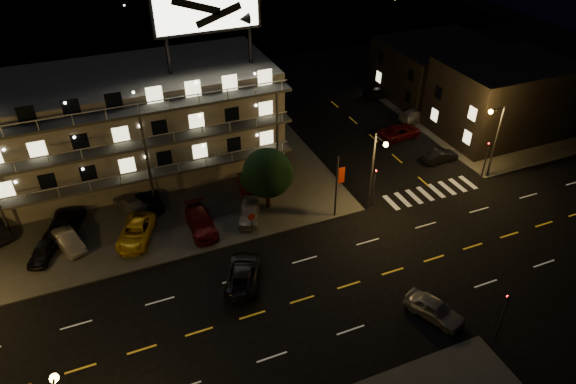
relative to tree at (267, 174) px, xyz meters
name	(u,v)px	position (x,y,z in m)	size (l,w,h in m)	color
ground	(326,292)	(0.22, -12.01, -3.73)	(140.00, 140.00, 0.00)	black
curb_nw	(108,194)	(-13.78, 7.99, -3.65)	(44.00, 24.00, 0.15)	#3C3D3A
curb_ne	(471,117)	(30.22, 7.99, -3.65)	(16.00, 24.00, 0.15)	#3C3D3A
motel	(134,122)	(-9.72, 11.87, 1.61)	(28.00, 13.80, 18.10)	gray
side_bldg_front	(501,99)	(30.21, 3.99, 0.52)	(14.06, 10.00, 8.50)	black
side_bldg_back	(437,69)	(30.21, 15.99, -0.23)	(14.06, 12.00, 7.00)	black
streetlight_nc	(375,165)	(8.72, -4.07, 1.23)	(0.44, 1.92, 8.00)	#2D2D30
streetlight_ne	(495,135)	(22.36, -3.71, 1.23)	(1.92, 0.44, 8.00)	#2D2D30
signal_nw	(374,183)	(9.22, -3.51, -1.16)	(0.20, 0.27, 4.60)	#2D2D30
signal_sw	(504,313)	(9.22, -20.51, -1.16)	(0.20, 0.27, 4.60)	#2D2D30
signal_ne	(487,156)	(22.22, -3.51, -1.16)	(0.27, 0.20, 4.60)	#2D2D30
banner_north	(337,185)	(5.31, -3.61, -0.30)	(0.83, 0.16, 6.40)	#2D2D30
stop_sign	(251,221)	(-2.78, -3.44, -2.02)	(0.91, 0.11, 2.61)	#2D2D30
tree	(267,174)	(0.00, 0.00, 0.00)	(4.78, 4.61, 6.02)	black
lot_car_0	(43,252)	(-19.67, 0.40, -2.94)	(1.52, 3.77, 1.29)	black
lot_car_1	(67,240)	(-17.70, 1.10, -2.87)	(1.51, 4.32, 1.42)	gray
lot_car_2	(136,232)	(-12.17, -0.11, -2.83)	(2.49, 5.40, 1.50)	yellow
lot_car_3	(201,222)	(-6.66, -0.92, -2.81)	(2.16, 5.32, 1.54)	#500B0B
lot_car_4	(249,212)	(-2.21, -1.08, -2.84)	(1.74, 4.34, 1.48)	gray
lot_car_6	(65,223)	(-17.74, 3.61, -2.82)	(2.53, 5.48, 1.52)	black
lot_car_7	(130,203)	(-12.00, 4.65, -2.92)	(1.83, 4.51, 1.31)	gray
lot_car_8	(154,200)	(-9.88, 4.29, -2.95)	(1.48, 3.68, 1.25)	black
lot_car_9	(246,183)	(-0.90, 3.53, -2.89)	(1.45, 4.16, 1.37)	#500B0B
side_car_0	(440,156)	(20.17, 0.78, -3.08)	(1.37, 3.93, 1.30)	black
side_car_1	(400,132)	(19.11, 7.09, -2.99)	(2.45, 5.32, 1.48)	#500B0B
side_car_2	(418,114)	(23.68, 10.12, -2.97)	(2.11, 5.20, 1.51)	gray
side_car_3	(378,93)	(22.62, 17.73, -3.03)	(1.65, 4.11, 1.40)	black
road_car_east	(434,309)	(6.39, -17.20, -2.97)	(1.79, 4.45, 1.52)	gray
road_car_west	(243,273)	(-5.23, -8.32, -2.97)	(2.51, 5.44, 1.51)	black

